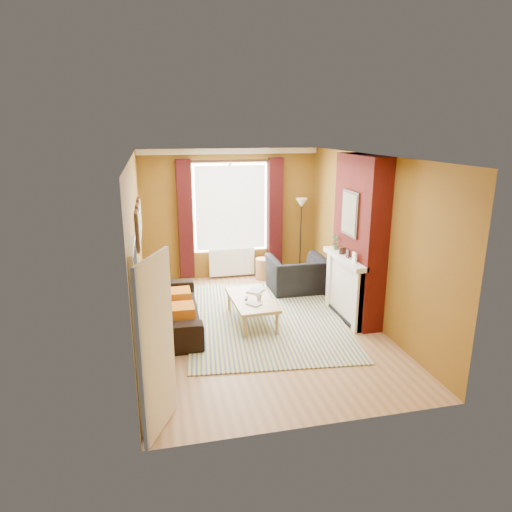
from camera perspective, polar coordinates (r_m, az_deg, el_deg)
The scene contains 12 objects.
ground at distance 7.77m, azimuth 0.42°, elevation -8.68°, with size 5.50×5.50×0.00m, color olive.
room_walls at distance 7.72m, azimuth 4.58°, elevation 2.01°, with size 3.82×5.54×2.83m.
striped_rug at distance 8.05m, azimuth 1.14°, elevation -7.71°, with size 2.97×3.87×0.02m.
sofa at distance 7.77m, azimuth -10.46°, elevation -6.35°, with size 2.23×0.87×0.65m, color black.
armchair at distance 9.22m, azimuth 5.15°, elevation -2.33°, with size 1.11×0.97×0.72m, color black.
coffee_table at distance 7.74m, azimuth -0.56°, elevation -5.61°, with size 0.71×1.34×0.44m.
wicker_stool at distance 10.02m, azimuth 0.98°, elevation -1.58°, with size 0.38×0.38×0.45m.
floor_lamp at distance 9.95m, azimuth 5.66°, elevation 5.09°, with size 0.31×0.31×1.75m.
book_a at distance 7.40m, azimuth -0.71°, elevation -6.17°, with size 0.17×0.23×0.02m, color #999999.
book_b at distance 8.09m, azimuth -0.77°, elevation -4.21°, with size 0.23×0.32×0.02m, color #999999.
mug at distance 7.65m, azimuth 0.38°, elevation -5.10°, with size 0.11×0.11×0.10m, color #999999.
tv_remote at distance 7.69m, azimuth -1.22°, elevation -5.30°, with size 0.09×0.16×0.02m.
Camera 1 is at (-1.64, -6.88, 3.22)m, focal length 32.00 mm.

